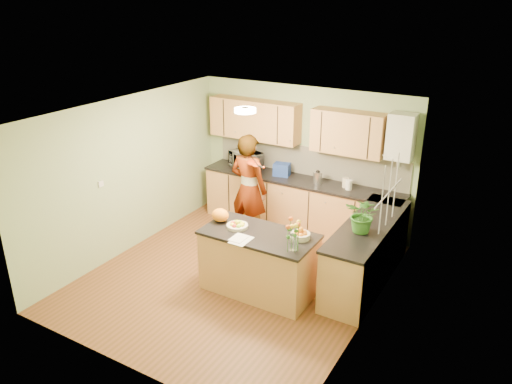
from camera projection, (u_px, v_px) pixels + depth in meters
The scene contains 28 objects.
floor at pixel (236, 276), 7.46m from camera, with size 4.50×4.50×0.00m, color brown.
ceiling at pixel (233, 112), 6.53m from camera, with size 4.00×4.50×0.02m, color silver.
wall_back at pixel (304, 157), 8.79m from camera, with size 4.00×0.02×2.50m, color #95AE7C.
wall_front at pixel (118, 272), 5.19m from camera, with size 4.00×0.02×2.50m, color #95AE7C.
wall_left at pixel (129, 175), 7.93m from camera, with size 0.02×4.50×2.50m, color #95AE7C.
wall_right at pixel (373, 232), 6.06m from camera, with size 0.02×4.50×2.50m, color #95AE7C.
back_counter at pixel (300, 204), 8.80m from camera, with size 3.64×0.62×0.94m.
right_counter at pixel (367, 253), 7.17m from camera, with size 0.62×2.24×0.94m.
splashback at pixel (308, 161), 8.75m from camera, with size 3.60×0.02×0.52m, color beige.
upper_cabinets at pixel (291, 125), 8.52m from camera, with size 3.20×0.34×0.70m.
boiler at pixel (401, 137), 7.63m from camera, with size 0.40×0.30×0.86m.
window_right at pixel (389, 193), 6.43m from camera, with size 0.01×1.30×1.05m.
light_switch at pixel (101, 184), 7.43m from camera, with size 0.02×0.09×0.09m, color silver.
ceiling_lamp at pixel (245, 110), 6.78m from camera, with size 0.30×0.30×0.07m.
peninsula_island at pixel (259, 262), 6.96m from camera, with size 1.58×0.81×0.90m.
fruit_dish at pixel (237, 225), 6.94m from camera, with size 0.30×0.30×0.10m.
orange_bowl at pixel (300, 234), 6.63m from camera, with size 0.26×0.26×0.15m.
flower_vase at pixel (293, 228), 6.25m from camera, with size 0.24×0.24×0.45m.
orange_bag at pixel (220, 215), 7.11m from camera, with size 0.25×0.22×0.19m, color orange.
papers at pixel (241, 240), 6.59m from camera, with size 0.23×0.31×0.01m, color white.
violinist at pixel (249, 189), 8.21m from camera, with size 0.68×0.45×1.87m, color tan.
violin at pixel (252, 162), 7.73m from camera, with size 0.57×0.23×0.11m, color #580B05, non-canonical shape.
microwave at pixel (246, 160), 9.12m from camera, with size 0.58×0.39×0.32m, color silver.
blue_box at pixel (282, 170), 8.78m from camera, with size 0.28×0.20×0.22m, color navy.
kettle at pixel (318, 177), 8.42m from camera, with size 0.15×0.15×0.27m.
jar_cream at pixel (346, 183), 8.26m from camera, with size 0.11×0.11×0.16m, color beige.
jar_white at pixel (349, 185), 8.16m from camera, with size 0.11×0.11×0.16m, color silver.
potted_plant at pixel (364, 215), 6.65m from camera, with size 0.46×0.40×0.51m, color #326F25.
Camera 1 is at (3.52, -5.41, 3.96)m, focal length 35.00 mm.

